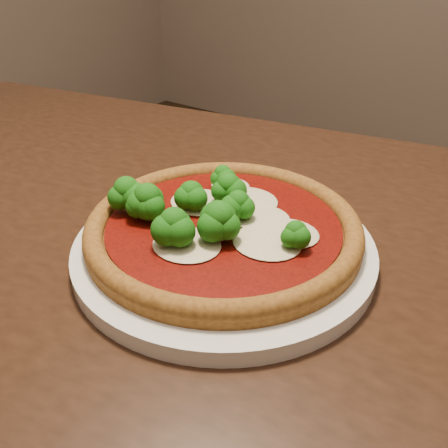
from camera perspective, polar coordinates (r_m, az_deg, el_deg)
The scene contains 3 objects.
dining_table at distance 0.66m, azimuth -3.31°, elevation -6.79°, with size 1.45×0.97×0.75m.
plate at distance 0.54m, azimuth 0.00°, elevation -2.81°, with size 0.32×0.32×0.02m, color silver.
pizza at distance 0.54m, azimuth -0.76°, elevation 0.18°, with size 0.30×0.30×0.06m.
Camera 1 is at (0.25, -0.54, 1.06)m, focal length 40.00 mm.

